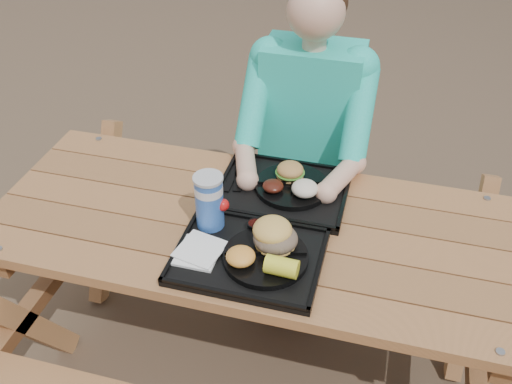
# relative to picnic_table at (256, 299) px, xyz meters

# --- Properties ---
(ground) EXTENTS (60.00, 60.00, 0.00)m
(ground) POSITION_rel_picnic_table_xyz_m (0.00, 0.00, -0.38)
(ground) COLOR #999999
(ground) RESTS_ON ground
(picnic_table) EXTENTS (1.80, 1.49, 0.75)m
(picnic_table) POSITION_rel_picnic_table_xyz_m (0.00, 0.00, 0.00)
(picnic_table) COLOR #999999
(picnic_table) RESTS_ON ground
(tray_near) EXTENTS (0.45, 0.35, 0.02)m
(tray_near) POSITION_rel_picnic_table_xyz_m (0.02, -0.17, 0.39)
(tray_near) COLOR black
(tray_near) RESTS_ON picnic_table
(tray_far) EXTENTS (0.45, 0.35, 0.02)m
(tray_far) POSITION_rel_picnic_table_xyz_m (0.05, 0.18, 0.39)
(tray_far) COLOR black
(tray_far) RESTS_ON picnic_table
(plate_near) EXTENTS (0.26, 0.26, 0.02)m
(plate_near) POSITION_rel_picnic_table_xyz_m (0.08, -0.18, 0.41)
(plate_near) COLOR black
(plate_near) RESTS_ON tray_near
(plate_far) EXTENTS (0.26, 0.26, 0.02)m
(plate_far) POSITION_rel_picnic_table_xyz_m (0.08, 0.19, 0.41)
(plate_far) COLOR black
(plate_far) RESTS_ON tray_far
(napkin_stack) EXTENTS (0.14, 0.14, 0.02)m
(napkin_stack) POSITION_rel_picnic_table_xyz_m (-0.13, -0.21, 0.40)
(napkin_stack) COLOR white
(napkin_stack) RESTS_ON tray_near
(soda_cup) EXTENTS (0.09, 0.09, 0.18)m
(soda_cup) POSITION_rel_picnic_table_xyz_m (-0.13, -0.07, 0.49)
(soda_cup) COLOR #174CAF
(soda_cup) RESTS_ON tray_near
(condiment_bbq) EXTENTS (0.05, 0.05, 0.03)m
(condiment_bbq) POSITION_rel_picnic_table_xyz_m (0.01, -0.06, 0.41)
(condiment_bbq) COLOR black
(condiment_bbq) RESTS_ON tray_near
(condiment_mustard) EXTENTS (0.05, 0.05, 0.03)m
(condiment_mustard) POSITION_rel_picnic_table_xyz_m (0.07, -0.04, 0.41)
(condiment_mustard) COLOR gold
(condiment_mustard) RESTS_ON tray_near
(sandwich) EXTENTS (0.13, 0.13, 0.13)m
(sandwich) POSITION_rel_picnic_table_xyz_m (0.10, -0.13, 0.48)
(sandwich) COLOR #F1B855
(sandwich) RESTS_ON plate_near
(mac_cheese) EXTENTS (0.09, 0.09, 0.04)m
(mac_cheese) POSITION_rel_picnic_table_xyz_m (0.01, -0.23, 0.44)
(mac_cheese) COLOR #FFAF43
(mac_cheese) RESTS_ON plate_near
(corn_cob) EXTENTS (0.10, 0.10, 0.06)m
(corn_cob) POSITION_rel_picnic_table_xyz_m (0.14, -0.24, 0.44)
(corn_cob) COLOR #FFF935
(corn_cob) RESTS_ON plate_near
(cutlery_far) EXTENTS (0.06, 0.17, 0.01)m
(cutlery_far) POSITION_rel_picnic_table_xyz_m (-0.12, 0.20, 0.40)
(cutlery_far) COLOR black
(cutlery_far) RESTS_ON tray_far
(burger) EXTENTS (0.10, 0.10, 0.09)m
(burger) POSITION_rel_picnic_table_xyz_m (0.06, 0.23, 0.46)
(burger) COLOR #BB8242
(burger) RESTS_ON plate_far
(baked_beans) EXTENTS (0.07, 0.07, 0.03)m
(baked_beans) POSITION_rel_picnic_table_xyz_m (0.02, 0.14, 0.43)
(baked_beans) COLOR #45160D
(baked_beans) RESTS_ON plate_far
(potato_salad) EXTENTS (0.09, 0.09, 0.05)m
(potato_salad) POSITION_rel_picnic_table_xyz_m (0.13, 0.14, 0.44)
(potato_salad) COLOR white
(potato_salad) RESTS_ON plate_far
(diner) EXTENTS (0.48, 0.84, 1.28)m
(diner) POSITION_rel_picnic_table_xyz_m (0.06, 0.59, 0.27)
(diner) COLOR #1CA9C4
(diner) RESTS_ON ground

